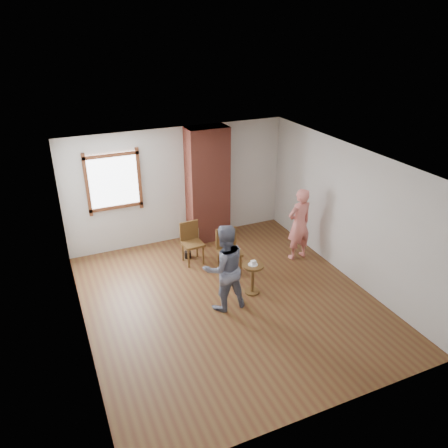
{
  "coord_description": "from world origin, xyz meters",
  "views": [
    {
      "loc": [
        -2.73,
        -5.99,
        4.68
      ],
      "look_at": [
        0.25,
        0.8,
        1.15
      ],
      "focal_mm": 35.0,
      "sensor_mm": 36.0,
      "label": 1
    }
  ],
  "objects_px": {
    "dining_chair_left": "(191,240)",
    "dining_chair_right": "(228,249)",
    "side_table": "(253,274)",
    "stoneware_crock": "(192,236)",
    "man": "(224,268)",
    "person_pink": "(299,224)"
  },
  "relations": [
    {
      "from": "dining_chair_left",
      "to": "dining_chair_right",
      "type": "distance_m",
      "value": 0.87
    },
    {
      "from": "side_table",
      "to": "stoneware_crock",
      "type": "bearing_deg",
      "value": 99.68
    },
    {
      "from": "dining_chair_left",
      "to": "side_table",
      "type": "height_order",
      "value": "dining_chair_left"
    },
    {
      "from": "man",
      "to": "person_pink",
      "type": "distance_m",
      "value": 2.36
    },
    {
      "from": "dining_chair_left",
      "to": "dining_chair_right",
      "type": "bearing_deg",
      "value": -54.45
    },
    {
      "from": "stoneware_crock",
      "to": "side_table",
      "type": "relative_size",
      "value": 0.69
    },
    {
      "from": "stoneware_crock",
      "to": "dining_chair_left",
      "type": "height_order",
      "value": "dining_chair_left"
    },
    {
      "from": "dining_chair_right",
      "to": "stoneware_crock",
      "type": "bearing_deg",
      "value": 104.85
    },
    {
      "from": "dining_chair_left",
      "to": "side_table",
      "type": "relative_size",
      "value": 1.45
    },
    {
      "from": "dining_chair_left",
      "to": "side_table",
      "type": "xyz_separation_m",
      "value": [
        0.63,
        -1.57,
        -0.08
      ]
    },
    {
      "from": "dining_chair_right",
      "to": "dining_chair_left",
      "type": "bearing_deg",
      "value": 131.15
    },
    {
      "from": "dining_chair_left",
      "to": "man",
      "type": "height_order",
      "value": "man"
    },
    {
      "from": "stoneware_crock",
      "to": "dining_chair_left",
      "type": "bearing_deg",
      "value": -110.29
    },
    {
      "from": "side_table",
      "to": "person_pink",
      "type": "height_order",
      "value": "person_pink"
    },
    {
      "from": "dining_chair_right",
      "to": "man",
      "type": "height_order",
      "value": "man"
    },
    {
      "from": "stoneware_crock",
      "to": "man",
      "type": "xyz_separation_m",
      "value": [
        -0.27,
        -2.43,
        0.59
      ]
    },
    {
      "from": "side_table",
      "to": "person_pink",
      "type": "bearing_deg",
      "value": 28.5
    },
    {
      "from": "person_pink",
      "to": "dining_chair_left",
      "type": "bearing_deg",
      "value": -26.26
    },
    {
      "from": "man",
      "to": "side_table",
      "type": "bearing_deg",
      "value": -165.07
    },
    {
      "from": "man",
      "to": "person_pink",
      "type": "xyz_separation_m",
      "value": [
        2.14,
        1.0,
        -0.01
      ]
    },
    {
      "from": "dining_chair_left",
      "to": "person_pink",
      "type": "relative_size",
      "value": 0.56
    },
    {
      "from": "stoneware_crock",
      "to": "person_pink",
      "type": "bearing_deg",
      "value": -37.55
    }
  ]
}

